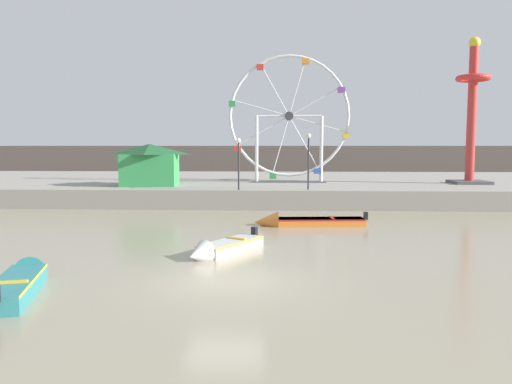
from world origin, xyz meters
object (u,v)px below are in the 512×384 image
carnival_booth_green_kiosk (150,164)px  motorboat_orange_hull (300,222)px  ferris_wheel_white_frame (289,119)px  promenade_lamp_far (309,153)px  motorboat_pale_grey (221,248)px  promenade_lamp_near (239,156)px  motorboat_teal_painted (21,281)px  drop_tower_red_tower (472,112)px

carnival_booth_green_kiosk → motorboat_orange_hull: bearing=-47.9°
ferris_wheel_white_frame → carnival_booth_green_kiosk: bearing=-160.4°
carnival_booth_green_kiosk → promenade_lamp_far: 12.27m
motorboat_pale_grey → carnival_booth_green_kiosk: bearing=-125.4°
carnival_booth_green_kiosk → promenade_lamp_far: promenade_lamp_far is taller
motorboat_pale_grey → carnival_booth_green_kiosk: carnival_booth_green_kiosk is taller
promenade_lamp_near → carnival_booth_green_kiosk: bearing=152.8°
motorboat_pale_grey → promenade_lamp_near: size_ratio=1.16×
motorboat_teal_painted → promenade_lamp_near: bearing=-30.0°
motorboat_teal_painted → ferris_wheel_white_frame: size_ratio=0.46×
carnival_booth_green_kiosk → promenade_lamp_near: size_ratio=1.34×
motorboat_pale_grey → motorboat_teal_painted: motorboat_teal_painted is taller
motorboat_orange_hull → carnival_booth_green_kiosk: (-11.00, 10.31, 2.77)m
promenade_lamp_near → ferris_wheel_white_frame: bearing=64.3°
motorboat_teal_painted → carnival_booth_green_kiosk: (-2.00, 22.77, 2.71)m
carnival_booth_green_kiosk → promenade_lamp_far: bearing=-18.8°
motorboat_pale_grey → promenade_lamp_near: bearing=-146.8°
motorboat_teal_painted → promenade_lamp_near: promenade_lamp_near is taller
promenade_lamp_far → ferris_wheel_white_frame: bearing=100.1°
ferris_wheel_white_frame → carnival_booth_green_kiosk: 11.88m
motorboat_pale_grey → drop_tower_red_tower: size_ratio=0.36×
motorboat_orange_hull → promenade_lamp_far: promenade_lamp_far is taller
motorboat_pale_grey → ferris_wheel_white_frame: 22.52m
promenade_lamp_near → motorboat_pale_grey: bearing=-88.5°
drop_tower_red_tower → promenade_lamp_near: (-18.04, -6.60, -3.34)m
motorboat_teal_painted → promenade_lamp_near: size_ratio=1.36×
motorboat_teal_painted → motorboat_orange_hull: bearing=-51.0°
motorboat_pale_grey → ferris_wheel_white_frame: (3.22, 21.36, 6.36)m
motorboat_orange_hull → motorboat_teal_painted: motorboat_teal_painted is taller
ferris_wheel_white_frame → carnival_booth_green_kiosk: ferris_wheel_white_frame is taller
promenade_lamp_far → promenade_lamp_near: bearing=-172.0°
motorboat_orange_hull → ferris_wheel_white_frame: (-0.34, 14.11, 6.38)m
carnival_booth_green_kiosk → promenade_lamp_near: promenade_lamp_near is taller
carnival_booth_green_kiosk → motorboat_teal_painted: bearing=-89.7°
ferris_wheel_white_frame → promenade_lamp_far: size_ratio=2.71×
motorboat_teal_painted → carnival_booth_green_kiosk: bearing=-10.1°
promenade_lamp_near → promenade_lamp_far: bearing=8.0°
ferris_wheel_white_frame → motorboat_teal_painted: bearing=-108.1°
ferris_wheel_white_frame → drop_tower_red_tower: 14.49m
carnival_booth_green_kiosk → promenade_lamp_near: (7.08, -3.64, 0.70)m
ferris_wheel_white_frame → carnival_booth_green_kiosk: (-10.67, -3.79, -3.61)m
motorboat_teal_painted → carnival_booth_green_kiosk: size_ratio=1.02×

